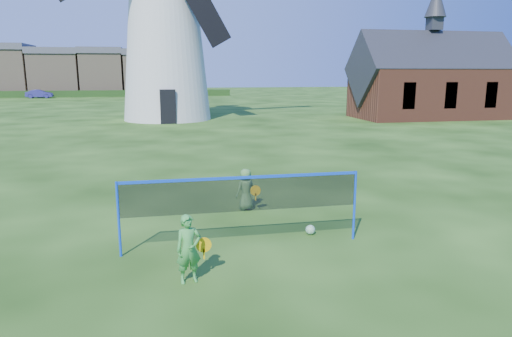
{
  "coord_description": "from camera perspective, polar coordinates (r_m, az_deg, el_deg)",
  "views": [
    {
      "loc": [
        -1.82,
        -9.49,
        3.63
      ],
      "look_at": [
        0.2,
        0.5,
        1.5
      ],
      "focal_mm": 32.1,
      "sensor_mm": 36.0,
      "label": 1
    }
  ],
  "objects": [
    {
      "name": "player_girl",
      "position": [
        8.2,
        -8.37,
        -9.89
      ],
      "size": [
        0.67,
        0.38,
        1.23
      ],
      "rotation": [
        0.0,
        0.0,
        0.2
      ],
      "color": "green",
      "rests_on": "ground"
    },
    {
      "name": "car_right",
      "position": [
        75.78,
        -25.38,
        8.4
      ],
      "size": [
        3.73,
        1.33,
        1.22
      ],
      "primitive_type": "imported",
      "rotation": [
        0.0,
        0.0,
        1.58
      ],
      "color": "navy",
      "rests_on": "ground"
    },
    {
      "name": "chapel",
      "position": [
        40.47,
        20.88,
        10.1
      ],
      "size": [
        12.46,
        6.04,
        10.54
      ],
      "color": "brown",
      "rests_on": "ground"
    },
    {
      "name": "ground",
      "position": [
        10.32,
        -0.54,
        -8.79
      ],
      "size": [
        220.0,
        220.0,
        0.0
      ],
      "primitive_type": "plane",
      "color": "black",
      "rests_on": "ground"
    },
    {
      "name": "windmill",
      "position": [
        37.37,
        -11.33,
        16.96
      ],
      "size": [
        15.33,
        6.78,
        20.75
      ],
      "color": "silver",
      "rests_on": "ground"
    },
    {
      "name": "badminton_net",
      "position": [
        9.52,
        -1.7,
        -3.37
      ],
      "size": [
        5.05,
        0.05,
        1.55
      ],
      "color": "blue",
      "rests_on": "ground"
    },
    {
      "name": "hedge",
      "position": [
        78.2,
        -26.67,
        8.27
      ],
      "size": [
        62.0,
        0.8,
        1.0
      ],
      "primitive_type": "cube",
      "color": "#193814",
      "rests_on": "ground"
    },
    {
      "name": "terraced_houses",
      "position": [
        85.02,
        -28.53,
        10.58
      ],
      "size": [
        52.14,
        8.4,
        8.15
      ],
      "color": "#9E8869",
      "rests_on": "ground"
    },
    {
      "name": "play_ball",
      "position": [
        10.65,
        6.79,
        -7.58
      ],
      "size": [
        0.22,
        0.22,
        0.22
      ],
      "primitive_type": "sphere",
      "color": "green",
      "rests_on": "ground"
    },
    {
      "name": "player_boy",
      "position": [
        12.31,
        -1.26,
        -2.62
      ],
      "size": [
        0.68,
        0.54,
        1.13
      ],
      "rotation": [
        0.0,
        0.0,
        3.53
      ],
      "color": "#4D843F",
      "rests_on": "ground"
    }
  ]
}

